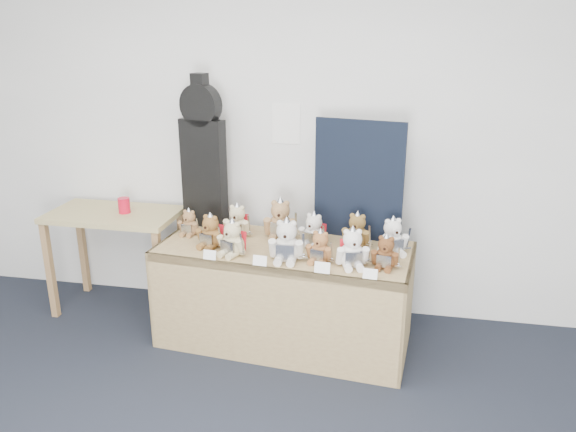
% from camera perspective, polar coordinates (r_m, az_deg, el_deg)
% --- Properties ---
extents(room_shell, '(6.00, 6.00, 6.00)m').
position_cam_1_polar(room_shell, '(4.20, -0.21, 9.37)').
color(room_shell, white).
rests_on(room_shell, floor).
extents(display_table, '(1.79, 0.88, 0.72)m').
position_cam_1_polar(display_table, '(3.84, -0.69, -5.72)').
color(display_table, olive).
rests_on(display_table, floor).
extents(side_table, '(0.98, 0.55, 0.81)m').
position_cam_1_polar(side_table, '(4.51, -17.19, -1.17)').
color(side_table, tan).
rests_on(side_table, floor).
extents(guitar_case, '(0.36, 0.18, 1.12)m').
position_cam_1_polar(guitar_case, '(4.16, -8.62, 6.24)').
color(guitar_case, black).
rests_on(guitar_case, display_table).
extents(navy_board, '(0.62, 0.15, 0.84)m').
position_cam_1_polar(navy_board, '(3.91, 7.15, 3.59)').
color(navy_board, black).
rests_on(navy_board, display_table).
extents(red_cup, '(0.09, 0.09, 0.12)m').
position_cam_1_polar(red_cup, '(4.41, -16.31, 1.04)').
color(red_cup, red).
rests_on(red_cup, side_table).
extents(teddy_front_far_left, '(0.21, 0.20, 0.26)m').
position_cam_1_polar(teddy_front_far_left, '(3.85, -7.88, -1.67)').
color(teddy_front_far_left, brown).
rests_on(teddy_front_far_left, display_table).
extents(teddy_front_left, '(0.22, 0.21, 0.27)m').
position_cam_1_polar(teddy_front_left, '(3.70, -5.68, -2.39)').
color(teddy_front_left, '#C7B88C').
rests_on(teddy_front_left, display_table).
extents(teddy_front_centre, '(0.25, 0.21, 0.31)m').
position_cam_1_polar(teddy_front_centre, '(3.58, -0.15, -2.69)').
color(teddy_front_centre, silver).
rests_on(teddy_front_centre, display_table).
extents(teddy_front_right, '(0.19, 0.18, 0.24)m').
position_cam_1_polar(teddy_front_right, '(3.58, 3.26, -3.26)').
color(teddy_front_right, '#935F37').
rests_on(teddy_front_right, display_table).
extents(teddy_front_far_right, '(0.24, 0.21, 0.28)m').
position_cam_1_polar(teddy_front_far_right, '(3.53, 6.55, -3.41)').
color(teddy_front_far_right, white).
rests_on(teddy_front_far_right, display_table).
extents(teddy_front_end, '(0.20, 0.17, 0.24)m').
position_cam_1_polar(teddy_front_end, '(3.54, 9.88, -3.77)').
color(teddy_front_end, brown).
rests_on(teddy_front_end, display_table).
extents(teddy_back_left, '(0.22, 0.18, 0.27)m').
position_cam_1_polar(teddy_back_left, '(4.02, -5.17, -0.63)').
color(teddy_back_left, beige).
rests_on(teddy_back_left, display_table).
extents(teddy_back_centre_left, '(0.26, 0.21, 0.32)m').
position_cam_1_polar(teddy_back_centre_left, '(3.97, -0.78, -0.50)').
color(teddy_back_centre_left, '#A07950').
rests_on(teddy_back_centre_left, display_table).
extents(teddy_back_centre_right, '(0.21, 0.21, 0.26)m').
position_cam_1_polar(teddy_back_centre_right, '(3.84, 2.61, -1.56)').
color(teddy_back_centre_right, silver).
rests_on(teddy_back_centre_right, display_table).
extents(teddy_back_right, '(0.22, 0.20, 0.27)m').
position_cam_1_polar(teddy_back_right, '(3.85, 7.00, -1.59)').
color(teddy_back_right, olive).
rests_on(teddy_back_right, display_table).
extents(teddy_back_end, '(0.23, 0.22, 0.28)m').
position_cam_1_polar(teddy_back_end, '(3.76, 10.58, -2.18)').
color(teddy_back_end, white).
rests_on(teddy_back_end, display_table).
extents(teddy_back_far_left, '(0.17, 0.15, 0.21)m').
position_cam_1_polar(teddy_back_far_left, '(4.10, -10.01, -0.75)').
color(teddy_back_far_left, olive).
rests_on(teddy_back_far_left, display_table).
extents(entry_card_a, '(0.09, 0.03, 0.06)m').
position_cam_1_polar(entry_card_a, '(3.66, -7.96, -3.94)').
color(entry_card_a, white).
rests_on(entry_card_a, display_table).
extents(entry_card_b, '(0.09, 0.03, 0.06)m').
position_cam_1_polar(entry_card_b, '(3.54, -2.88, -4.55)').
color(entry_card_b, white).
rests_on(entry_card_b, display_table).
extents(entry_card_c, '(0.10, 0.03, 0.07)m').
position_cam_1_polar(entry_card_c, '(3.44, 3.50, -5.26)').
color(entry_card_c, white).
rests_on(entry_card_c, display_table).
extents(entry_card_d, '(0.09, 0.03, 0.06)m').
position_cam_1_polar(entry_card_d, '(3.39, 8.35, -5.84)').
color(entry_card_d, white).
rests_on(entry_card_d, display_table).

